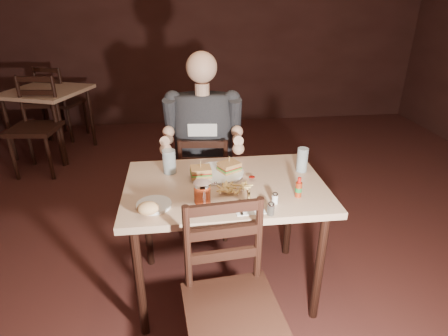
{
  "coord_description": "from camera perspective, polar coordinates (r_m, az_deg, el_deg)",
  "views": [
    {
      "loc": [
        -0.49,
        -1.94,
        1.77
      ],
      "look_at": [
        -0.25,
        0.01,
        0.85
      ],
      "focal_mm": 30.0,
      "sensor_mm": 36.0,
      "label": 1
    }
  ],
  "objects": [
    {
      "name": "salt_shaker",
      "position": [
        1.98,
        7.76,
        -4.61
      ],
      "size": [
        0.03,
        0.03,
        0.06
      ],
      "primitive_type": null,
      "rotation": [
        0.0,
        0.0,
        0.0
      ],
      "color": "white",
      "rests_on": "main_table"
    },
    {
      "name": "sandwich_left",
      "position": [
        2.19,
        -3.57,
        -0.12
      ],
      "size": [
        0.12,
        0.1,
        0.1
      ],
      "primitive_type": null,
      "rotation": [
        0.0,
        0.0,
        0.06
      ],
      "color": "tan",
      "rests_on": "dinner_plate"
    },
    {
      "name": "glass_left",
      "position": [
        2.29,
        -8.34,
        0.97
      ],
      "size": [
        0.08,
        0.08,
        0.15
      ],
      "primitive_type": "cylinder",
      "rotation": [
        0.0,
        0.0,
        0.0
      ],
      "color": "silver",
      "rests_on": "main_table"
    },
    {
      "name": "ketchup_dollop",
      "position": [
        2.2,
        4.26,
        -1.37
      ],
      "size": [
        0.04,
        0.04,
        0.01
      ],
      "primitive_type": "ellipsoid",
      "rotation": [
        0.0,
        0.0,
        0.0
      ],
      "color": "maroon",
      "rests_on": "dinner_plate"
    },
    {
      "name": "main_table",
      "position": [
        2.2,
        0.16,
        -4.46
      ],
      "size": [
        1.15,
        0.77,
        0.77
      ],
      "rotation": [
        0.0,
        0.0,
        0.0
      ],
      "color": "tan",
      "rests_on": "ground"
    },
    {
      "name": "napkin",
      "position": [
        1.94,
        3.81,
        -6.05
      ],
      "size": [
        0.16,
        0.15,
        0.0
      ],
      "primitive_type": "cube",
      "rotation": [
        0.0,
        0.0,
        0.04
      ],
      "color": "white",
      "rests_on": "main_table"
    },
    {
      "name": "hot_sauce",
      "position": [
        2.05,
        11.32,
        -2.87
      ],
      "size": [
        0.04,
        0.04,
        0.11
      ],
      "primitive_type": null,
      "rotation": [
        0.0,
        0.0,
        0.0
      ],
      "color": "maroon",
      "rests_on": "main_table"
    },
    {
      "name": "bread_roll",
      "position": [
        1.88,
        -11.52,
        -6.02
      ],
      "size": [
        0.11,
        0.09,
        0.06
      ],
      "primitive_type": "ellipsoid",
      "rotation": [
        0.0,
        0.0,
        0.0
      ],
      "color": "tan",
      "rests_on": "side_plate"
    },
    {
      "name": "pepper_shaker",
      "position": [
        1.88,
        7.16,
        -6.21
      ],
      "size": [
        0.04,
        0.04,
        0.07
      ],
      "primitive_type": null,
      "rotation": [
        0.0,
        0.0,
        0.0
      ],
      "color": "#38332D",
      "rests_on": "main_table"
    },
    {
      "name": "knife",
      "position": [
        2.01,
        3.87,
        -4.74
      ],
      "size": [
        0.04,
        0.19,
        0.0
      ],
      "primitive_type": "cube",
      "rotation": [
        0.0,
        0.0,
        -0.17
      ],
      "color": "silver",
      "rests_on": "napkin"
    },
    {
      "name": "bg_table",
      "position": [
        4.82,
        -25.39,
        9.7
      ],
      "size": [
        1.03,
        1.03,
        0.77
      ],
      "rotation": [
        0.0,
        0.0,
        -0.37
      ],
      "color": "tan",
      "rests_on": "ground"
    },
    {
      "name": "glass_right",
      "position": [
        2.34,
        11.84,
        1.22
      ],
      "size": [
        0.07,
        0.07,
        0.15
      ],
      "primitive_type": "cylinder",
      "rotation": [
        0.0,
        0.0,
        0.0
      ],
      "color": "silver",
      "rests_on": "main_table"
    },
    {
      "name": "syrup_dispenser",
      "position": [
        1.96,
        -3.33,
        -3.71
      ],
      "size": [
        0.09,
        0.09,
        0.12
      ],
      "primitive_type": null,
      "rotation": [
        0.0,
        0.0,
        0.0
      ],
      "color": "maroon",
      "rests_on": "main_table"
    },
    {
      "name": "diner",
      "position": [
        2.67,
        -3.26,
        6.77
      ],
      "size": [
        0.61,
        0.5,
        0.98
      ],
      "primitive_type": null,
      "rotation": [
        0.0,
        0.0,
        -0.1
      ],
      "color": "#2B2C30",
      "rests_on": "chair_far"
    },
    {
      "name": "chair_near",
      "position": [
        1.82,
        1.29,
        -20.96
      ],
      "size": [
        0.47,
        0.5,
        0.92
      ],
      "primitive_type": null,
      "rotation": [
        0.0,
        0.0,
        0.09
      ],
      "color": "black",
      "rests_on": "ground"
    },
    {
      "name": "side_plate",
      "position": [
        1.97,
        -10.61,
        -5.64
      ],
      "size": [
        0.18,
        0.18,
        0.01
      ],
      "primitive_type": "cylinder",
      "rotation": [
        0.0,
        0.0,
        0.0
      ],
      "color": "white",
      "rests_on": "main_table"
    },
    {
      "name": "chair_far",
      "position": [
        2.92,
        -2.99,
        -2.37
      ],
      "size": [
        0.44,
        0.47,
        0.85
      ],
      "primitive_type": null,
      "rotation": [
        0.0,
        0.0,
        3.04
      ],
      "color": "black",
      "rests_on": "ground"
    },
    {
      "name": "bg_chair_far",
      "position": [
        5.37,
        -23.35,
        9.22
      ],
      "size": [
        0.59,
        0.61,
        0.96
      ],
      "primitive_type": null,
      "rotation": [
        0.0,
        0.0,
        2.77
      ],
      "color": "black",
      "rests_on": "ground"
    },
    {
      "name": "sandwich_right",
      "position": [
        2.25,
        0.8,
        0.61
      ],
      "size": [
        0.15,
        0.14,
        0.1
      ],
      "primitive_type": null,
      "rotation": [
        0.0,
        0.0,
        0.49
      ],
      "color": "tan",
      "rests_on": "dinner_plate"
    },
    {
      "name": "room_shell",
      "position": [
        2.04,
        7.32,
        14.43
      ],
      "size": [
        7.0,
        7.0,
        7.0
      ],
      "color": "black",
      "rests_on": "ground"
    },
    {
      "name": "fork",
      "position": [
        1.93,
        2.61,
        -6.01
      ],
      "size": [
        0.02,
        0.15,
        0.0
      ],
      "primitive_type": "cube",
      "rotation": [
        0.0,
        0.0,
        -0.08
      ],
      "color": "silver",
      "rests_on": "napkin"
    },
    {
      "name": "dinner_plate",
      "position": [
        2.27,
        -0.75,
        -0.85
      ],
      "size": [
        0.29,
        0.29,
        0.02
      ],
      "primitive_type": "cylinder",
      "rotation": [
        0.0,
        0.0,
        0.0
      ],
      "color": "white",
      "rests_on": "main_table"
    },
    {
      "name": "bg_chair_near",
      "position": [
        4.37,
        -26.94,
        5.42
      ],
      "size": [
        0.52,
        0.55,
        0.99
      ],
      "primitive_type": null,
      "rotation": [
        0.0,
        0.0,
        -0.12
      ],
      "color": "black",
      "rests_on": "ground"
    },
    {
      "name": "fries_pile",
      "position": [
        2.06,
        1.65,
        -2.9
      ],
      "size": [
        0.23,
        0.16,
        0.04
      ],
      "primitive_type": null,
      "rotation": [
        0.0,
        0.0,
        0.0
      ],
      "color": "#EDC672",
      "rests_on": "dinner_plate"
    }
  ]
}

